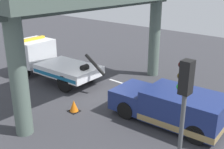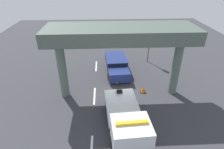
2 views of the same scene
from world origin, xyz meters
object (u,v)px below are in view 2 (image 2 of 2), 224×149
at_px(towed_van_green, 116,65).
at_px(traffic_cone_orange, 143,90).
at_px(tow_truck_white, 127,121).
at_px(traffic_light_near, 150,37).

relative_size(towed_van_green, traffic_cone_orange, 8.95).
bearing_deg(tow_truck_white, traffic_light_near, 160.94).
distance_m(tow_truck_white, towed_van_green, 9.20).
bearing_deg(tow_truck_white, traffic_cone_orange, 156.55).
bearing_deg(traffic_cone_orange, traffic_light_near, 164.45).
relative_size(traffic_light_near, traffic_cone_orange, 7.39).
bearing_deg(traffic_light_near, tow_truck_white, -19.06).
xyz_separation_m(tow_truck_white, traffic_cone_orange, (-5.04, 2.18, -0.92)).
relative_size(towed_van_green, traffic_light_near, 1.21).
bearing_deg(towed_van_green, traffic_cone_orange, 28.33).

